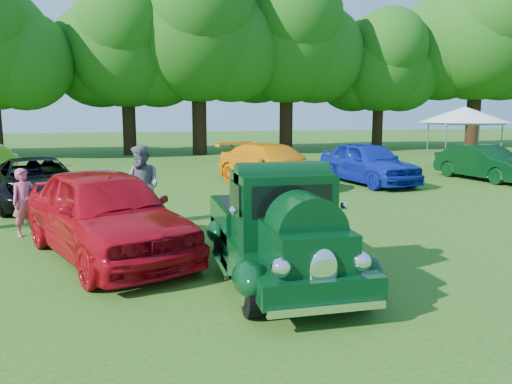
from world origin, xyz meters
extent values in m
plane|color=#295213|center=(0.00, 0.00, 0.00)|extent=(120.00, 120.00, 0.00)
cylinder|color=black|center=(-0.32, -2.16, 0.36)|extent=(0.21, 0.72, 0.72)
cylinder|color=black|center=(1.29, -2.16, 0.36)|extent=(0.21, 0.72, 0.72)
cylinder|color=black|center=(-0.32, 0.60, 0.36)|extent=(0.21, 0.72, 0.72)
cylinder|color=black|center=(1.29, 0.60, 0.36)|extent=(0.21, 0.72, 0.72)
cube|color=black|center=(0.48, -0.71, 0.50)|extent=(1.66, 4.35, 0.33)
cube|color=black|center=(0.48, -2.01, 0.89)|extent=(1.06, 1.40, 0.60)
cube|color=black|center=(0.48, -0.83, 1.22)|extent=(1.51, 1.11, 1.16)
cube|color=black|center=(0.48, -1.36, 1.42)|extent=(1.26, 0.06, 0.50)
cube|color=black|center=(0.48, 0.62, 0.77)|extent=(1.66, 1.98, 0.56)
cube|color=black|center=(0.48, 0.62, 1.04)|extent=(1.43, 1.74, 0.05)
ellipsoid|color=black|center=(-0.35, -2.16, 0.54)|extent=(0.48, 0.83, 0.48)
ellipsoid|color=black|center=(1.32, -2.16, 0.54)|extent=(0.48, 0.83, 0.48)
ellipsoid|color=black|center=(-0.38, 0.60, 0.53)|extent=(0.37, 0.70, 0.41)
ellipsoid|color=black|center=(1.34, 0.60, 0.53)|extent=(0.37, 0.70, 0.41)
ellipsoid|color=white|center=(0.48, -2.74, 0.77)|extent=(0.39, 0.12, 0.58)
sphere|color=white|center=(-0.06, -2.67, 0.83)|extent=(0.27, 0.27, 0.27)
sphere|color=white|center=(1.03, -2.67, 0.83)|extent=(0.27, 0.27, 0.27)
cube|color=white|center=(0.48, -2.88, 0.33)|extent=(1.57, 0.11, 0.11)
cube|color=white|center=(0.48, 1.61, 0.39)|extent=(1.57, 0.11, 0.11)
imported|color=#A10612|center=(-2.40, 1.26, 0.86)|extent=(3.86, 5.42, 1.71)
imported|color=black|center=(-4.74, 7.34, 0.70)|extent=(3.81, 5.53, 1.40)
imported|color=orange|center=(3.13, 9.49, 0.78)|extent=(4.06, 5.79, 1.56)
imported|color=#0D1E96|center=(6.82, 9.11, 0.81)|extent=(2.69, 5.00, 1.61)
imported|color=black|center=(11.87, 8.97, 0.70)|extent=(2.12, 4.43, 1.40)
imported|color=#BA4C6A|center=(-4.26, 3.37, 0.76)|extent=(0.66, 0.62, 1.52)
imported|color=slate|center=(-1.69, 3.73, 0.99)|extent=(1.21, 1.20, 1.97)
cube|color=white|center=(12.94, 11.96, 2.21)|extent=(3.28, 3.28, 0.11)
cone|color=white|center=(12.94, 11.96, 2.61)|extent=(4.81, 4.81, 0.72)
cylinder|color=slate|center=(11.47, 11.07, 1.08)|extent=(0.05, 0.05, 2.16)
cylinder|color=slate|center=(12.05, 13.43, 1.08)|extent=(0.05, 0.05, 2.16)
cylinder|color=slate|center=(13.83, 10.48, 1.08)|extent=(0.05, 0.05, 2.16)
cylinder|color=slate|center=(14.42, 12.85, 1.08)|extent=(0.05, 0.05, 2.16)
cylinder|color=black|center=(-2.26, 24.41, 2.05)|extent=(0.82, 0.82, 4.11)
sphere|color=#104D10|center=(-2.26, 24.41, 6.74)|extent=(7.51, 7.51, 7.51)
cylinder|color=black|center=(2.09, 23.57, 2.28)|extent=(0.91, 0.91, 4.56)
sphere|color=#104D10|center=(2.09, 23.57, 7.48)|extent=(8.34, 8.34, 8.34)
cylinder|color=black|center=(8.17, 24.62, 2.26)|extent=(0.90, 0.90, 4.52)
sphere|color=#104D10|center=(8.17, 24.62, 7.41)|extent=(8.26, 8.26, 8.26)
cylinder|color=black|center=(15.20, 25.01, 1.87)|extent=(0.75, 0.75, 3.75)
sphere|color=#104D10|center=(15.20, 25.01, 6.15)|extent=(6.85, 6.85, 6.85)
cylinder|color=black|center=(22.12, 23.70, 2.43)|extent=(0.97, 0.97, 4.85)
sphere|color=#104D10|center=(22.12, 23.70, 7.96)|extent=(8.88, 8.88, 8.88)
camera|label=1|loc=(-1.74, -8.45, 2.77)|focal=35.00mm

